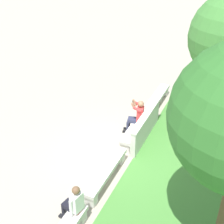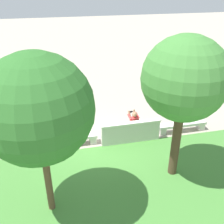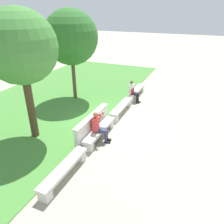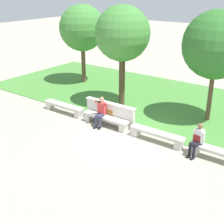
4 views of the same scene
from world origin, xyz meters
name	(u,v)px [view 1 (image 1 of 4)]	position (x,y,z in m)	size (l,w,h in m)	color
ground_plane	(122,156)	(0.00, 0.00, 0.00)	(80.00, 80.00, 0.00)	#A89E8C
bench_main	(158,98)	(-3.90, 0.00, 0.31)	(2.32, 0.40, 0.45)	beige
bench_near	(136,128)	(-1.30, 0.00, 0.31)	(2.32, 0.40, 0.45)	beige
bench_mid	(106,173)	(1.30, 0.00, 0.31)	(2.32, 0.40, 0.45)	beige
backrest_wall_with_plaque	(146,126)	(-1.30, 0.34, 0.52)	(2.64, 0.24, 1.01)	beige
person_photographer	(137,115)	(-1.51, -0.08, 0.74)	(0.53, 0.77, 1.32)	black
person_distant	(74,203)	(3.00, -0.07, 0.67)	(0.47, 0.71, 1.26)	black
backpack	(77,205)	(2.97, 0.00, 0.63)	(0.28, 0.24, 0.43)	maroon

